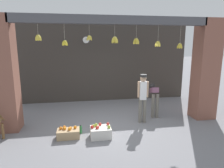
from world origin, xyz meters
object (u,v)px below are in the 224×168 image
(worker_stooping, at_px, (154,96))
(fruit_crate_oranges, at_px, (68,133))
(water_bottle, at_px, (81,129))
(fruit_crate_apples, at_px, (101,132))
(wall_clock, at_px, (86,40))
(shopkeeper, at_px, (143,95))

(worker_stooping, relative_size, fruit_crate_oranges, 1.79)
(water_bottle, bearing_deg, worker_stooping, 22.16)
(fruit_crate_apples, bearing_deg, wall_clock, 93.04)
(wall_clock, bearing_deg, fruit_crate_oranges, -101.16)
(worker_stooping, xyz_separation_m, wall_clock, (-2.22, 2.16, 1.93))
(worker_stooping, distance_m, water_bottle, 2.83)
(fruit_crate_oranges, height_order, water_bottle, fruit_crate_oranges)
(fruit_crate_oranges, xyz_separation_m, wall_clock, (0.67, 3.41, 2.51))
(worker_stooping, relative_size, water_bottle, 4.39)
(wall_clock, bearing_deg, shopkeeper, -59.21)
(shopkeeper, distance_m, worker_stooping, 0.85)
(fruit_crate_apples, height_order, wall_clock, wall_clock)
(fruit_crate_oranges, distance_m, water_bottle, 0.39)
(fruit_crate_apples, xyz_separation_m, wall_clock, (-0.19, 3.53, 2.48))
(shopkeeper, bearing_deg, wall_clock, -50.19)
(worker_stooping, xyz_separation_m, fruit_crate_apples, (-2.03, -1.38, -0.56))
(fruit_crate_apples, distance_m, wall_clock, 4.32)
(fruit_crate_oranges, height_order, wall_clock, wall_clock)
(fruit_crate_oranges, height_order, fruit_crate_apples, fruit_crate_apples)
(shopkeeper, xyz_separation_m, worker_stooping, (0.60, 0.56, -0.20))
(worker_stooping, bearing_deg, fruit_crate_oranges, -145.97)
(shopkeeper, distance_m, fruit_crate_oranges, 2.52)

